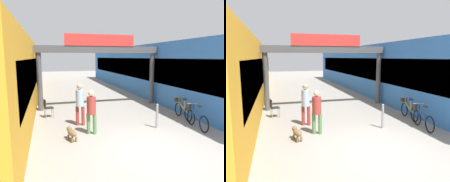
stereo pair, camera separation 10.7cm
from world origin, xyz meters
The scene contains 11 objects.
ground_plane centered at (0.00, 0.00, 0.00)m, with size 80.00×80.00×0.00m, color gray.
storefront_left centered at (-5.09, 11.00, 1.89)m, with size 3.00×26.00×3.77m.
storefront_right centered at (5.09, 11.00, 1.89)m, with size 3.00×26.00×3.77m.
arcade_sign_gateway centered at (0.00, 6.50, 2.96)m, with size 7.40×0.47×4.17m.
pedestrian_with_dog centered at (-1.41, 2.07, 0.96)m, with size 0.44×0.44×1.69m.
pedestrian_companion centered at (-1.67, 3.27, 1.04)m, with size 0.42×0.42×1.80m.
dog_on_leash centered at (-2.22, 1.62, 0.28)m, with size 0.40×0.66×0.46m.
bicycle_blue_nearest centered at (2.88, 1.57, 0.44)m, with size 0.46×1.68×0.98m.
bicycle_orange_second centered at (3.20, 3.00, 0.44)m, with size 0.46×1.68×0.98m.
bollard_post_metal centered at (1.32, 2.00, 0.52)m, with size 0.10×0.10×1.02m.
cafe_chair_black_nearer centered at (-3.02, 4.95, 0.54)m, with size 0.47×0.47×0.89m.
Camera 2 is at (-2.87, -5.85, 2.91)m, focal length 35.00 mm.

